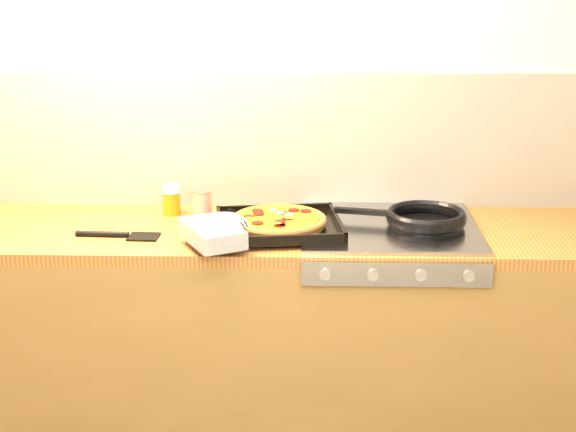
{
  "coord_description": "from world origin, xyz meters",
  "views": [
    {
      "loc": [
        0.18,
        -1.81,
        1.84
      ],
      "look_at": [
        0.1,
        1.08,
        0.95
      ],
      "focal_mm": 55.0,
      "sensor_mm": 36.0,
      "label": 1
    }
  ],
  "objects_px": {
    "pizza_on_tray": "(260,224)",
    "juice_glass": "(172,199)",
    "tomato_can": "(202,204)",
    "frying_pan": "(424,219)"
  },
  "relations": [
    {
      "from": "pizza_on_tray",
      "to": "juice_glass",
      "type": "distance_m",
      "value": 0.42
    },
    {
      "from": "frying_pan",
      "to": "tomato_can",
      "type": "height_order",
      "value": "tomato_can"
    },
    {
      "from": "tomato_can",
      "to": "juice_glass",
      "type": "height_order",
      "value": "juice_glass"
    },
    {
      "from": "pizza_on_tray",
      "to": "juice_glass",
      "type": "bearing_deg",
      "value": 143.15
    },
    {
      "from": "pizza_on_tray",
      "to": "tomato_can",
      "type": "distance_m",
      "value": 0.31
    },
    {
      "from": "tomato_can",
      "to": "juice_glass",
      "type": "bearing_deg",
      "value": 162.91
    },
    {
      "from": "pizza_on_tray",
      "to": "frying_pan",
      "type": "bearing_deg",
      "value": 9.66
    },
    {
      "from": "pizza_on_tray",
      "to": "juice_glass",
      "type": "height_order",
      "value": "juice_glass"
    },
    {
      "from": "frying_pan",
      "to": "juice_glass",
      "type": "bearing_deg",
      "value": 169.99
    },
    {
      "from": "pizza_on_tray",
      "to": "tomato_can",
      "type": "relative_size",
      "value": 5.57
    }
  ]
}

